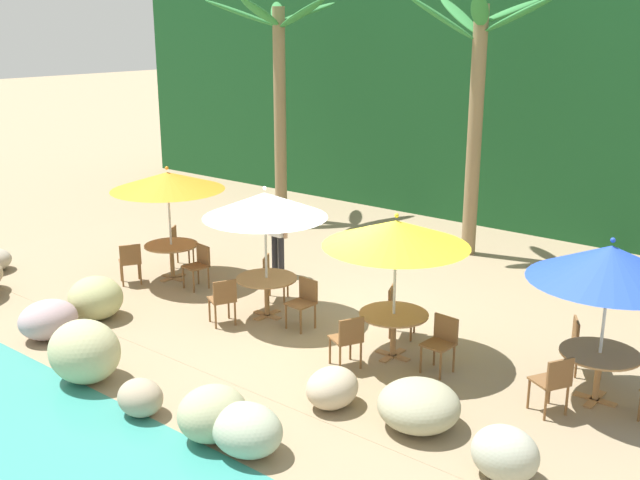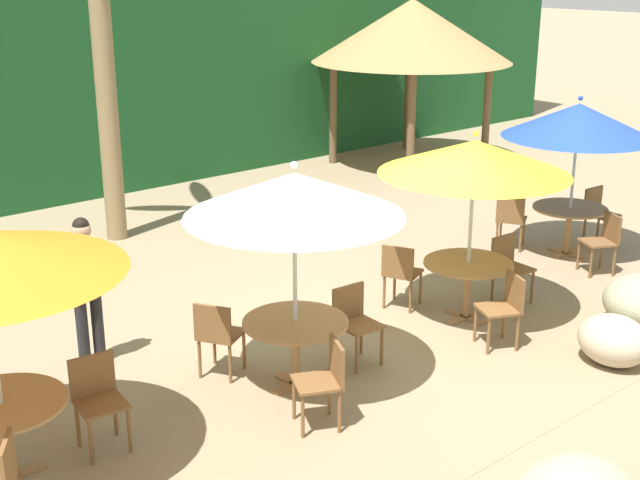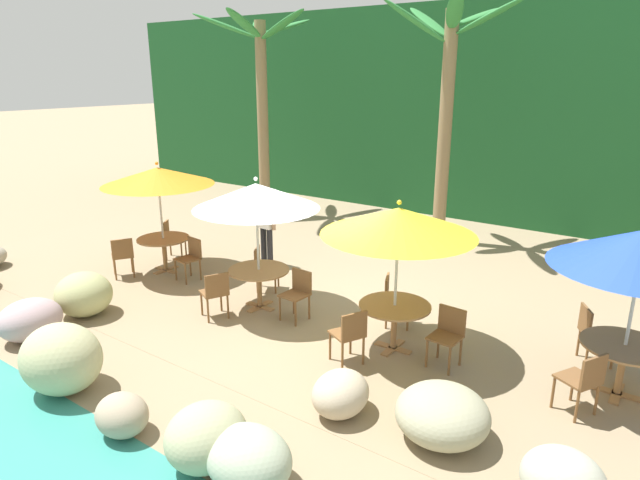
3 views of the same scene
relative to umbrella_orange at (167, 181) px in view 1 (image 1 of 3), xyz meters
name	(u,v)px [view 1 (image 1 of 3)]	position (x,y,z in m)	size (l,w,h in m)	color
ground_plane	(331,327)	(4.19, 0.02, -2.07)	(120.00, 120.00, 0.00)	#937F60
terrace_deck	(331,327)	(4.19, 0.02, -2.07)	(18.00, 5.20, 0.01)	#937F60
foliage_backdrop	(551,110)	(4.19, 9.02, 0.93)	(28.00, 2.40, 6.00)	#194C23
rock_seawall	(155,353)	(3.26, -3.09, -1.71)	(16.30, 3.01, 0.94)	#C0AD91
umbrella_orange	(167,181)	(0.00, 0.00, 0.00)	(2.30, 2.30, 2.37)	silver
dining_table_orange	(171,250)	(0.00, 0.00, -1.46)	(1.10, 1.10, 0.74)	#A37547
chair_orange_seaward	(199,263)	(0.85, -0.02, -1.56)	(0.47, 0.48, 0.87)	brown
chair_orange_inland	(179,243)	(-0.55, 0.65, -1.56)	(0.59, 0.59, 0.87)	brown
chair_orange_left	(130,260)	(-0.36, -0.77, -1.56)	(0.58, 0.58, 0.87)	brown
umbrella_white	(265,205)	(2.95, -0.29, 0.01)	(2.21, 2.21, 2.42)	silver
dining_table_white	(267,284)	(2.95, -0.29, -1.46)	(1.10, 1.10, 0.74)	#A37547
chair_white_seaward	(304,300)	(3.81, -0.26, -1.56)	(0.45, 0.45, 0.87)	brown
chair_white_inland	(272,274)	(2.44, 0.40, -1.56)	(0.58, 0.58, 0.87)	brown
chair_white_left	(223,298)	(2.66, -1.09, -1.56)	(0.57, 0.56, 0.87)	brown
umbrella_yellow	(396,233)	(5.68, -0.28, -0.02)	(2.29, 2.29, 2.37)	silver
dining_table_yellow	(394,321)	(5.68, -0.28, -1.46)	(1.10, 1.10, 0.74)	#A37547
chair_yellow_seaward	(442,340)	(6.54, -0.25, -1.56)	(0.45, 0.45, 0.87)	brown
chair_yellow_inland	(397,307)	(5.27, 0.46, -1.56)	(0.56, 0.55, 0.87)	brown
chair_yellow_left	(348,338)	(5.39, -1.09, -1.56)	(0.57, 0.57, 0.87)	brown
umbrella_blue	(610,263)	(8.72, 0.31, -0.03)	(2.20, 2.20, 2.40)	silver
dining_table_blue	(599,361)	(8.72, 0.31, -1.46)	(1.10, 1.10, 0.74)	#A37547
chair_blue_inland	(582,342)	(8.23, 1.01, -1.56)	(0.58, 0.57, 0.87)	brown
chair_blue_left	(554,381)	(8.40, -0.48, -1.56)	(0.58, 0.57, 0.87)	brown
palm_tree_nearest	(279,74)	(-1.62, 5.19, 1.78)	(3.35, 3.72, 5.73)	olive
palm_tree_second	(477,87)	(3.93, 5.46, 1.71)	(3.26, 3.34, 5.75)	olive
waiter_in_white	(278,230)	(1.55, 1.56, -1.09)	(0.52, 0.22, 1.70)	#232328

